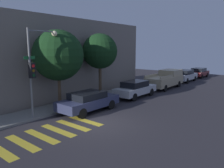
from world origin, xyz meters
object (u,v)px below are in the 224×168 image
at_px(sedan_tail_of_row, 199,72).
at_px(traffic_light_pole, 37,62).
at_px(tree_near_corner, 58,55).
at_px(pickup_truck, 166,79).
at_px(sedan_near_corner, 88,101).
at_px(sedan_middle, 135,89).
at_px(sedan_far_end, 185,75).
at_px(tree_midblock, 100,51).

bearing_deg(sedan_tail_of_row, traffic_light_pole, 177.21).
relative_size(traffic_light_pole, tree_near_corner, 0.98).
distance_m(traffic_light_pole, pickup_truck, 15.21).
relative_size(sedan_near_corner, pickup_truck, 0.82).
xyz_separation_m(traffic_light_pole, tree_near_corner, (2.35, 1.05, 0.28)).
bearing_deg(tree_near_corner, sedan_middle, -19.60).
bearing_deg(sedan_far_end, tree_near_corner, 172.78).
bearing_deg(tree_midblock, pickup_truck, -15.79).
height_order(traffic_light_pole, tree_midblock, tree_midblock).
distance_m(sedan_near_corner, sedan_tail_of_row, 23.07).
bearing_deg(sedan_far_end, pickup_truck, 180.00).
relative_size(sedan_tail_of_row, tree_midblock, 0.77).
xyz_separation_m(sedan_middle, tree_midblock, (-2.11, 2.32, 3.29)).
bearing_deg(sedan_near_corner, sedan_middle, 0.00).
relative_size(sedan_middle, sedan_tail_of_row, 1.05).
distance_m(sedan_tail_of_row, tree_midblock, 19.75).
distance_m(sedan_middle, tree_midblock, 4.54).
bearing_deg(sedan_far_end, tree_midblock, 170.53).
height_order(tree_near_corner, tree_midblock, tree_near_corner).
bearing_deg(sedan_near_corner, sedan_far_end, -0.00).
distance_m(sedan_middle, tree_near_corner, 7.55).
height_order(sedan_tail_of_row, tree_near_corner, tree_near_corner).
distance_m(sedan_middle, sedan_far_end, 11.79).
bearing_deg(traffic_light_pole, sedan_tail_of_row, -2.79).
distance_m(pickup_truck, sedan_tail_of_row, 11.14).
bearing_deg(tree_midblock, sedan_tail_of_row, -6.84).
bearing_deg(sedan_near_corner, sedan_tail_of_row, 0.00).
bearing_deg(sedan_near_corner, traffic_light_pole, 157.04).
relative_size(sedan_far_end, tree_near_corner, 0.79).
bearing_deg(sedan_tail_of_row, pickup_truck, -180.00).
relative_size(pickup_truck, sedan_far_end, 1.23).
bearing_deg(tree_midblock, sedan_far_end, -9.47).
xyz_separation_m(sedan_near_corner, sedan_tail_of_row, (23.07, 0.00, 0.00)).
relative_size(sedan_tail_of_row, tree_near_corner, 0.77).
distance_m(tree_near_corner, tree_midblock, 4.40).
bearing_deg(sedan_tail_of_row, sedan_far_end, -180.00).
bearing_deg(sedan_middle, traffic_light_pole, 171.83).
distance_m(sedan_near_corner, sedan_far_end, 17.64).
relative_size(sedan_middle, tree_near_corner, 0.80).
height_order(sedan_middle, tree_near_corner, tree_near_corner).
bearing_deg(tree_near_corner, pickup_truck, -10.43).
bearing_deg(sedan_middle, sedan_tail_of_row, 0.00).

